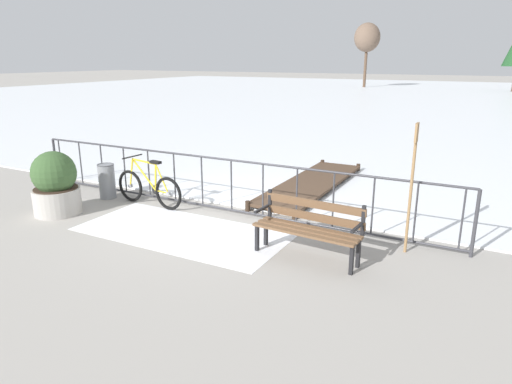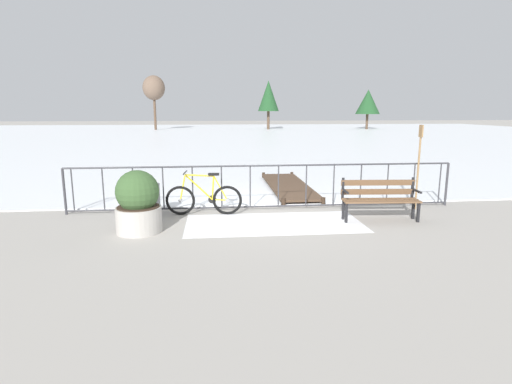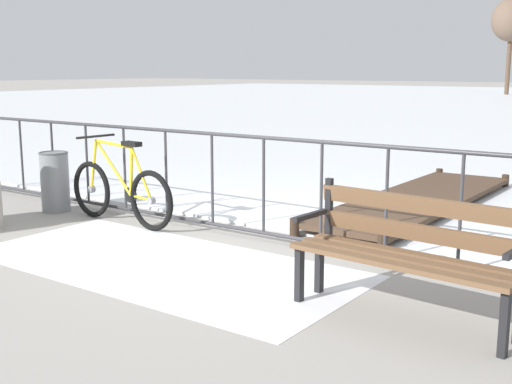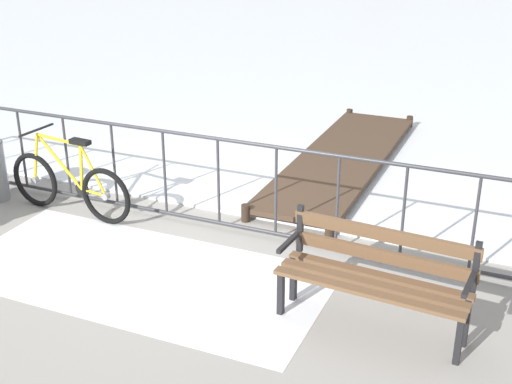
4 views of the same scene
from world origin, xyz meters
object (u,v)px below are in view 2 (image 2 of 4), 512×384
object	(u,v)px
bicycle_near_railing	(204,199)
park_bench	(380,196)
oar_upright	(419,161)
planter_with_shrub	(138,203)
trash_bin	(152,200)

from	to	relation	value
bicycle_near_railing	park_bench	xyz separation A→B (m)	(3.74, -0.79, 0.14)
oar_upright	planter_with_shrub	bearing A→B (deg)	-168.61
bicycle_near_railing	park_bench	world-z (taller)	bicycle_near_railing
trash_bin	oar_upright	bearing A→B (deg)	0.56
planter_with_shrub	trash_bin	size ratio (longest dim) A/B	1.65
park_bench	oar_upright	bearing A→B (deg)	33.97
trash_bin	bicycle_near_railing	bearing A→B (deg)	0.53
park_bench	oar_upright	distance (m)	1.64
bicycle_near_railing	planter_with_shrub	size ratio (longest dim) A/B	1.42
park_bench	bicycle_near_railing	bearing A→B (deg)	168.00
park_bench	trash_bin	world-z (taller)	park_bench
planter_with_shrub	oar_upright	size ratio (longest dim) A/B	0.61
park_bench	planter_with_shrub	distance (m)	4.98
trash_bin	park_bench	bearing A→B (deg)	-9.15
oar_upright	bicycle_near_railing	bearing A→B (deg)	-179.43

